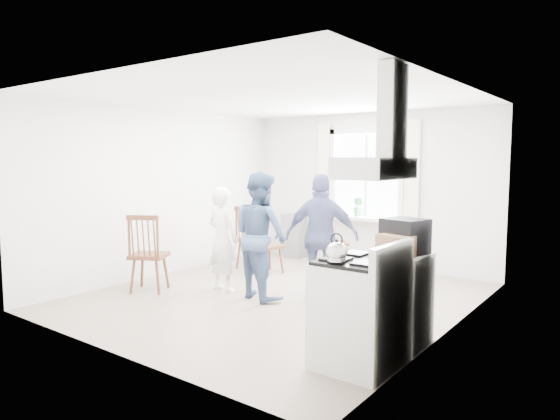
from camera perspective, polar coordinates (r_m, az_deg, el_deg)
The scene contains 17 objects.
room_shell at distance 6.51m, azimuth -0.13°, elevation 1.27°, with size 4.62×5.12×2.64m.
window_assembly at distance 8.58m, azimuth 9.75°, elevation 3.36°, with size 1.88×0.24×1.70m.
range_hood at distance 4.25m, azimuth 11.42°, elevation 6.86°, with size 0.45×0.76×0.94m.
shelf_unit at distance 9.30m, azimuth 1.59°, elevation -2.95°, with size 0.40×0.30×0.80m, color slate.
gas_stove at distance 4.52m, azimuth 9.18°, elevation -11.38°, with size 0.68×0.76×1.12m.
kettle at distance 4.20m, azimuth 6.48°, elevation -4.88°, with size 0.18×0.18×0.25m.
low_cabinet at distance 5.11m, azimuth 13.57°, elevation -9.84°, with size 0.50×0.55×0.90m, color silver.
stereo_stack at distance 5.01m, azimuth 14.08°, elevation -2.90°, with size 0.46×0.43×0.34m.
cardboard_box at distance 4.85m, azimuth 13.06°, elevation -3.99°, with size 0.32×0.23×0.20m, color #936947.
windsor_chair_a at distance 8.23m, azimuth -3.64°, elevation -2.38°, with size 0.49×0.48×1.06m.
windsor_chair_b at distance 7.91m, azimuth -1.94°, elevation -3.22°, with size 0.48×0.48×0.94m.
windsor_chair_c at distance 7.00m, azimuth -15.12°, elevation -3.87°, with size 0.62×0.62×1.09m.
person_left at distance 6.90m, azimuth -6.55°, elevation -3.34°, with size 0.53×0.53×1.45m, color white.
person_mid at distance 6.52m, azimuth -2.23°, elevation -2.91°, with size 0.80×0.80×1.65m, color #43597D.
person_right at distance 6.50m, azimuth 4.79°, elevation -3.03°, with size 0.96×0.96×1.63m, color navy.
potted_plant at distance 8.57m, azimuth 8.90°, elevation 0.36°, with size 0.18×0.18×0.32m, color #2F6B32.
windsor_chair_d at distance 8.40m, azimuth 5.74°, elevation -2.88°, with size 0.53×0.53×0.91m.
Camera 1 is at (3.90, -5.19, 1.81)m, focal length 32.00 mm.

